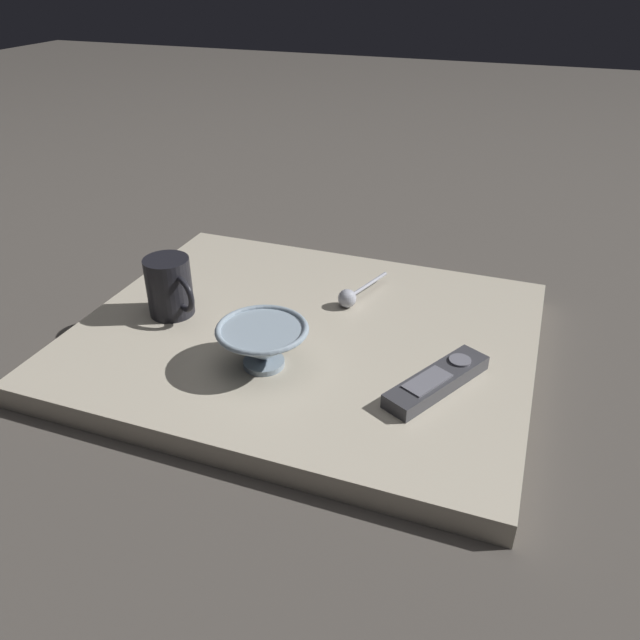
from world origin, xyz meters
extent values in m
plane|color=#47423D|center=(0.00, 0.00, 0.00)|extent=(6.00, 6.00, 0.00)
cube|color=#B7AD99|center=(0.00, 0.00, 0.02)|extent=(0.55, 0.67, 0.03)
cylinder|color=#8C9EAD|center=(0.11, -0.02, 0.04)|extent=(0.06, 0.06, 0.01)
cone|color=#8C9EAD|center=(0.11, -0.02, 0.07)|extent=(0.13, 0.13, 0.05)
torus|color=#8C9EAD|center=(0.11, -0.02, 0.09)|extent=(0.13, 0.13, 0.01)
cylinder|color=black|center=(0.03, -0.21, 0.08)|extent=(0.07, 0.07, 0.09)
torus|color=black|center=(0.04, -0.18, 0.08)|extent=(0.03, 0.06, 0.06)
cylinder|color=#A3A5B2|center=(-0.15, 0.06, 0.05)|extent=(0.10, 0.04, 0.01)
sphere|color=#A3A5B2|center=(-0.09, 0.04, 0.05)|extent=(0.03, 0.03, 0.03)
cube|color=#38383D|center=(0.08, 0.22, 0.04)|extent=(0.17, 0.12, 0.02)
cylinder|color=slate|center=(0.03, 0.24, 0.06)|extent=(0.03, 0.03, 0.00)
cube|color=slate|center=(0.09, 0.21, 0.05)|extent=(0.07, 0.06, 0.00)
camera|label=1|loc=(0.74, 0.30, 0.53)|focal=34.86mm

